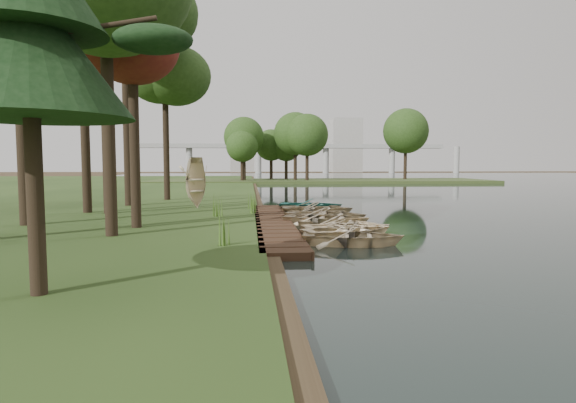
{
  "coord_description": "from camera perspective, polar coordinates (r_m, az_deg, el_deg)",
  "views": [
    {
      "loc": [
        -2.67,
        -21.63,
        2.86
      ],
      "look_at": [
        -0.9,
        0.36,
        1.12
      ],
      "focal_mm": 30.0,
      "sensor_mm": 36.0,
      "label": 1
    }
  ],
  "objects": [
    {
      "name": "far_trees",
      "position": [
        72.09,
        1.25,
        7.35
      ],
      "size": [
        45.6,
        5.6,
        8.8
      ],
      "color": "black",
      "rests_on": "peninsula"
    },
    {
      "name": "boardwalk",
      "position": [
        21.83,
        -1.76,
        -2.63
      ],
      "size": [
        1.6,
        16.0,
        0.3
      ],
      "primitive_type": "cube",
      "color": "#352114",
      "rests_on": "ground"
    },
    {
      "name": "reeds_0",
      "position": [
        15.21,
        -7.97,
        -3.19
      ],
      "size": [
        0.6,
        0.6,
        1.07
      ],
      "primitive_type": "cone",
      "color": "#3F661E",
      "rests_on": "bank"
    },
    {
      "name": "tree_2",
      "position": [
        20.76,
        -18.03,
        18.39
      ],
      "size": [
        3.47,
        3.47,
        9.22
      ],
      "color": "black",
      "rests_on": "bank"
    },
    {
      "name": "reeds_1",
      "position": [
        24.95,
        -4.43,
        -0.28
      ],
      "size": [
        0.6,
        0.6,
        0.97
      ],
      "primitive_type": "cone",
      "color": "#3F661E",
      "rests_on": "bank"
    },
    {
      "name": "rowboat_2",
      "position": [
        19.14,
        7.01,
        -2.85
      ],
      "size": [
        3.84,
        2.92,
        0.74
      ],
      "primitive_type": "imported",
      "rotation": [
        0.0,
        0.0,
        1.68
      ],
      "color": "beige",
      "rests_on": "water"
    },
    {
      "name": "rowboat_0",
      "position": [
        16.8,
        7.71,
        -3.91
      ],
      "size": [
        3.93,
        3.14,
        0.73
      ],
      "primitive_type": "imported",
      "rotation": [
        0.0,
        0.0,
        1.37
      ],
      "color": "beige",
      "rests_on": "water"
    },
    {
      "name": "tree_3",
      "position": [
        28.37,
        -23.34,
        20.39
      ],
      "size": [
        4.37,
        4.37,
        12.51
      ],
      "color": "black",
      "rests_on": "bank"
    },
    {
      "name": "rowboat_1",
      "position": [
        18.2,
        7.28,
        -3.21
      ],
      "size": [
        4.31,
        3.65,
        0.76
      ],
      "primitive_type": "imported",
      "rotation": [
        0.0,
        0.0,
        1.9
      ],
      "color": "beige",
      "rests_on": "water"
    },
    {
      "name": "reeds_3",
      "position": [
        27.52,
        -4.44,
        0.08
      ],
      "size": [
        0.6,
        0.6,
        0.88
      ],
      "primitive_type": "cone",
      "color": "#3F661E",
      "rests_on": "bank"
    },
    {
      "name": "peninsula",
      "position": [
        72.47,
        3.87,
        2.42
      ],
      "size": [
        50.0,
        14.0,
        0.45
      ],
      "primitive_type": "cube",
      "color": "#394920",
      "rests_on": "ground"
    },
    {
      "name": "rowboat_9",
      "position": [
        28.93,
        2.73,
        -0.3
      ],
      "size": [
        4.35,
        3.6,
        0.78
      ],
      "primitive_type": "imported",
      "rotation": [
        0.0,
        0.0,
        1.3
      ],
      "color": "teal",
      "rests_on": "water"
    },
    {
      "name": "tree_4",
      "position": [
        27.62,
        -21.15,
        21.12
      ],
      "size": [
        4.31,
        4.31,
        12.6
      ],
      "color": "black",
      "rests_on": "bank"
    },
    {
      "name": "pine_tree",
      "position": [
        10.87,
        -28.5,
        19.46
      ],
      "size": [
        3.8,
        3.8,
        8.53
      ],
      "color": "black",
      "rests_on": "bank"
    },
    {
      "name": "rowboat_6",
      "position": [
        24.79,
        3.75,
        -1.24
      ],
      "size": [
        3.84,
        3.34,
        0.66
      ],
      "primitive_type": "imported",
      "rotation": [
        0.0,
        0.0,
        1.96
      ],
      "color": "beige",
      "rests_on": "water"
    },
    {
      "name": "bridge",
      "position": [
        142.48,
        1.44,
        6.21
      ],
      "size": [
        95.9,
        4.0,
        8.6
      ],
      "color": "#A5A5A0",
      "rests_on": "ground"
    },
    {
      "name": "rowboat_8",
      "position": [
        27.7,
        2.86,
        -0.57
      ],
      "size": [
        3.76,
        2.87,
        0.73
      ],
      "primitive_type": "imported",
      "rotation": [
        0.0,
        0.0,
        1.68
      ],
      "color": "beige",
      "rests_on": "water"
    },
    {
      "name": "building_b",
      "position": [
        166.68,
        -5.43,
        5.57
      ],
      "size": [
        8.0,
        8.0,
        12.0
      ],
      "primitive_type": "cube",
      "color": "#A5A5A0",
      "rests_on": "ground"
    },
    {
      "name": "rowboat_3",
      "position": [
        20.63,
        5.9,
        -2.39
      ],
      "size": [
        3.97,
        3.45,
        0.69
      ],
      "primitive_type": "imported",
      "rotation": [
        0.0,
        0.0,
        1.18
      ],
      "color": "beige",
      "rests_on": "water"
    },
    {
      "name": "rowboat_7",
      "position": [
        26.34,
        3.53,
        -0.75
      ],
      "size": [
        4.23,
        3.3,
        0.8
      ],
      "primitive_type": "imported",
      "rotation": [
        0.0,
        0.0,
        1.42
      ],
      "color": "beige",
      "rests_on": "water"
    },
    {
      "name": "building_a",
      "position": [
        165.01,
        6.86,
        6.62
      ],
      "size": [
        10.0,
        8.0,
        18.0
      ],
      "primitive_type": "cube",
      "color": "#A5A5A0",
      "rests_on": "ground"
    },
    {
      "name": "ground",
      "position": [
        21.98,
        2.42,
        -2.97
      ],
      "size": [
        300.0,
        300.0,
        0.0
      ],
      "primitive_type": "plane",
      "color": "#3D2F1D"
    },
    {
      "name": "stored_rowboat",
      "position": [
        27.94,
        -10.82,
        -0.21
      ],
      "size": [
        3.57,
        3.51,
        0.61
      ],
      "primitive_type": "imported",
      "rotation": [
        3.14,
        0.0,
        0.83
      ],
      "color": "beige",
      "rests_on": "bank"
    },
    {
      "name": "tree_5",
      "position": [
        32.36,
        -18.88,
        21.01
      ],
      "size": [
        5.76,
        5.76,
        14.43
      ],
      "color": "black",
      "rests_on": "bank"
    },
    {
      "name": "rowboat_4",
      "position": [
        21.88,
        4.56,
        -1.82
      ],
      "size": [
        4.59,
        3.88,
        0.81
      ],
      "primitive_type": "imported",
      "rotation": [
        0.0,
        0.0,
        1.25
      ],
      "color": "beige",
      "rests_on": "water"
    },
    {
      "name": "rowboat_5",
      "position": [
        23.35,
        4.5,
        -1.41
      ],
      "size": [
        4.74,
        4.15,
        0.82
      ],
      "primitive_type": "imported",
      "rotation": [
        0.0,
        0.0,
        1.16
      ],
      "color": "beige",
      "rests_on": "water"
    },
    {
      "name": "reeds_2",
      "position": [
        23.64,
        -8.29,
        -0.45
      ],
      "size": [
        0.6,
        0.6,
        1.08
      ],
      "primitive_type": "cone",
      "color": "#3F661E",
      "rests_on": "bank"
    },
    {
      "name": "tree_6",
      "position": [
        35.77,
        -14.41,
        15.06
      ],
      "size": [
        4.85,
        4.85,
        11.33
      ],
      "color": "black",
      "rests_on": "bank"
    }
  ]
}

